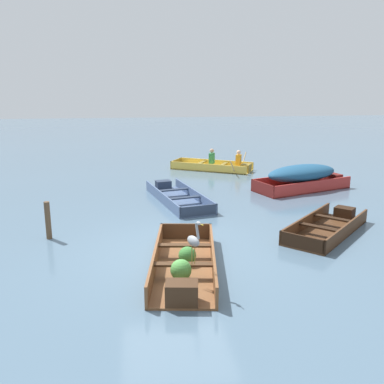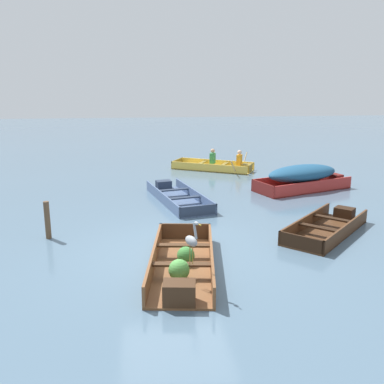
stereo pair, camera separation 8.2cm
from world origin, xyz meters
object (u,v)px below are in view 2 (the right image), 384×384
Objects in this scene: skiff_dark_varnish_mid_moored at (328,227)px; rowboat_yellow_with_crew at (217,166)px; heron_on_dinghy at (192,240)px; mooring_post at (47,220)px; dinghy_wooden_brown_foreground at (182,265)px; skiff_slate_blue_near_moored at (177,197)px; skiff_red_far_moored at (303,175)px.

skiff_dark_varnish_mid_moored is 8.22m from rowboat_yellow_with_crew.
heron_on_dinghy reaches higher than mooring_post.
dinghy_wooden_brown_foreground is 1.17× the size of skiff_dark_varnish_mid_moored.
dinghy_wooden_brown_foreground is 5.38m from skiff_slate_blue_near_moored.
dinghy_wooden_brown_foreground reaches higher than skiff_slate_blue_near_moored.
dinghy_wooden_brown_foreground is 3.73m from mooring_post.
heron_on_dinghy is at bearing -124.89° from skiff_red_far_moored.
rowboat_yellow_with_crew is at bearing 75.50° from dinghy_wooden_brown_foreground.
heron_on_dinghy is 0.94× the size of mooring_post.
heron_on_dinghy is at bearing -103.17° from rowboat_yellow_with_crew.
skiff_slate_blue_near_moored is 1.04× the size of skiff_red_far_moored.
rowboat_yellow_with_crew is 9.48m from mooring_post.
rowboat_yellow_with_crew is 10.97m from heron_on_dinghy.
dinghy_wooden_brown_foreground is at bearing 99.28° from heron_on_dinghy.
rowboat_yellow_with_crew is 3.90× the size of mooring_post.
heron_on_dinghy is (-0.31, -5.98, 0.79)m from skiff_slate_blue_near_moored.
skiff_red_far_moored is 8.32m from heron_on_dinghy.
dinghy_wooden_brown_foreground is 0.97m from heron_on_dinghy.
skiff_dark_varnish_mid_moored is at bearing 26.55° from dinghy_wooden_brown_foreground.
dinghy_wooden_brown_foreground is 10.36m from rowboat_yellow_with_crew.
heron_on_dinghy is at bearing -145.71° from skiff_dark_varnish_mid_moored.
skiff_slate_blue_near_moored is 4.85m from skiff_dark_varnish_mid_moored.
rowboat_yellow_with_crew is at bearing 64.96° from skiff_slate_blue_near_moored.
mooring_post is (-2.91, 2.31, 0.29)m from dinghy_wooden_brown_foreground.
mooring_post is at bearing -125.50° from rowboat_yellow_with_crew.
mooring_post reaches higher than skiff_slate_blue_near_moored.
rowboat_yellow_with_crew reaches higher than dinghy_wooden_brown_foreground.
skiff_dark_varnish_mid_moored is 0.82× the size of rowboat_yellow_with_crew.
rowboat_yellow_with_crew is 4.16× the size of heron_on_dinghy.
mooring_post is (-7.77, -3.88, -0.05)m from skiff_red_far_moored.
heron_on_dinghy reaches higher than skiff_red_far_moored.
skiff_slate_blue_near_moored is 4.52m from mooring_post.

